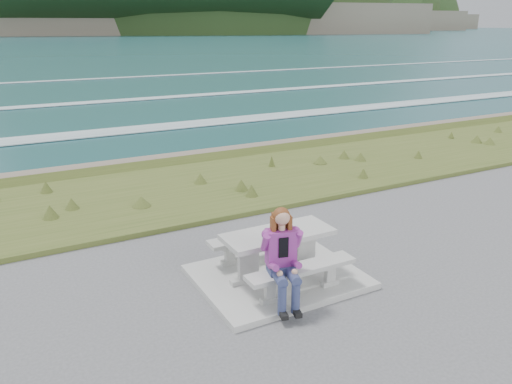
# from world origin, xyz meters

# --- Properties ---
(concrete_slab) EXTENTS (2.60, 2.10, 0.10)m
(concrete_slab) POSITION_xyz_m (0.00, 0.00, 0.05)
(concrete_slab) COLOR #AEADA8
(concrete_slab) RESTS_ON ground
(picnic_table) EXTENTS (1.80, 0.75, 0.75)m
(picnic_table) POSITION_xyz_m (0.00, 0.00, 0.68)
(picnic_table) COLOR #AEADA8
(picnic_table) RESTS_ON concrete_slab
(bench_landward) EXTENTS (1.80, 0.35, 0.45)m
(bench_landward) POSITION_xyz_m (0.00, -0.70, 0.45)
(bench_landward) COLOR #AEADA8
(bench_landward) RESTS_ON concrete_slab
(bench_seaward) EXTENTS (1.80, 0.35, 0.45)m
(bench_seaward) POSITION_xyz_m (0.00, 0.70, 0.45)
(bench_seaward) COLOR #AEADA8
(bench_seaward) RESTS_ON concrete_slab
(grass_verge) EXTENTS (160.00, 4.50, 0.22)m
(grass_verge) POSITION_xyz_m (0.00, 5.00, 0.00)
(grass_verge) COLOR #3E501E
(grass_verge) RESTS_ON ground
(shore_drop) EXTENTS (160.00, 0.80, 2.20)m
(shore_drop) POSITION_xyz_m (0.00, 7.90, 0.00)
(shore_drop) COLOR #6D6152
(shore_drop) RESTS_ON ground
(ocean) EXTENTS (1600.00, 1600.00, 0.09)m
(ocean) POSITION_xyz_m (0.00, 25.09, -1.74)
(ocean) COLOR #1E5057
(ocean) RESTS_ON ground
(headland_range) EXTENTS (729.83, 363.95, 231.51)m
(headland_range) POSITION_xyz_m (190.18, 398.14, 9.96)
(headland_range) COLOR #6D6152
(headland_range) RESTS_ON ground
(seated_woman) EXTENTS (0.57, 0.80, 1.45)m
(seated_woman) POSITION_xyz_m (-0.39, -0.83, 0.63)
(seated_woman) COLOR navy
(seated_woman) RESTS_ON concrete_slab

